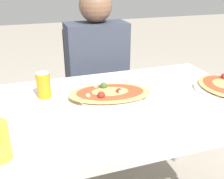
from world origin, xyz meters
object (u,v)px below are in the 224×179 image
at_px(person_seated, 97,66).
at_px(chair_far_seated, 94,87).
at_px(dining_table, 112,116).
at_px(pizza_second, 224,86).
at_px(pizza_main, 110,94).
at_px(soda_can, 44,85).

bearing_deg(person_seated, chair_far_seated, -90.00).
xyz_separation_m(dining_table, pizza_second, (0.59, -0.04, 0.09)).
height_order(pizza_main, soda_can, soda_can).
bearing_deg(soda_can, person_seated, 49.06).
height_order(chair_far_seated, pizza_second, chair_far_seated).
relative_size(chair_far_seated, pizza_main, 2.17).
distance_m(soda_can, pizza_second, 0.91).
distance_m(person_seated, pizza_second, 0.82).
bearing_deg(dining_table, soda_can, 150.14).
height_order(dining_table, person_seated, person_seated).
xyz_separation_m(chair_far_seated, pizza_second, (0.49, -0.77, 0.25)).
xyz_separation_m(dining_table, person_seated, (0.10, 0.62, 0.05)).
xyz_separation_m(dining_table, chair_far_seated, (0.10, 0.73, -0.15)).
height_order(dining_table, soda_can, soda_can).
relative_size(dining_table, pizza_second, 3.69).
relative_size(dining_table, chair_far_seated, 1.45).
bearing_deg(pizza_main, soda_can, 160.26).
xyz_separation_m(soda_can, pizza_second, (0.88, -0.20, -0.04)).
distance_m(dining_table, pizza_main, 0.11).
distance_m(person_seated, pizza_main, 0.57).
relative_size(soda_can, pizza_second, 0.34).
relative_size(chair_far_seated, soda_can, 7.47).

